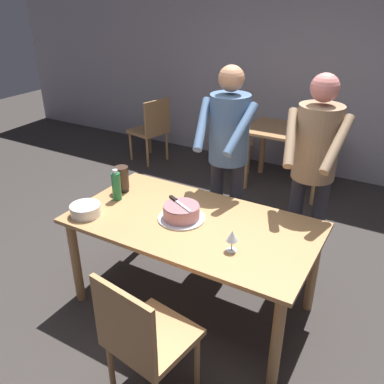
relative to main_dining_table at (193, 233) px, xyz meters
The scene contains 15 objects.
ground_plane 0.65m from the main_dining_table, ahead, with size 14.00×14.00×0.00m, color #383330.
back_wall 3.17m from the main_dining_table, 90.00° to the left, with size 10.00×0.12×2.70m, color #ADA8B2.
main_dining_table is the anchor object (origin of this frame).
cake_on_platter 0.17m from the main_dining_table, behind, with size 0.34×0.34×0.11m.
cake_knife 0.26m from the main_dining_table, behind, with size 0.25×0.14×0.02m.
plate_stack 0.79m from the main_dining_table, 156.83° to the right, with size 0.22×0.22×0.08m.
wine_glass_near 0.48m from the main_dining_table, 25.75° to the right, with size 0.08×0.08×0.14m.
water_bottle 0.71m from the main_dining_table, behind, with size 0.07×0.07×0.25m.
hurricane_lamp 0.77m from the main_dining_table, 169.49° to the left, with size 0.11×0.11×0.21m.
person_cutting_cake 0.81m from the main_dining_table, 95.36° to the left, with size 0.47×0.56×1.72m.
person_standing_beside 1.04m from the main_dining_table, 48.90° to the left, with size 0.47×0.56×1.72m.
chair_near_side 0.88m from the main_dining_table, 78.57° to the right, with size 0.50×0.50×0.90m.
background_table 2.40m from the main_dining_table, 91.35° to the left, with size 1.00×0.70×0.74m.
background_chair_0 3.02m from the main_dining_table, 130.86° to the left, with size 0.53×0.53×0.90m.
background_chair_1 2.78m from the main_dining_table, 109.55° to the left, with size 0.58×0.58×0.90m.
Camera 1 is at (1.24, -2.16, 2.23)m, focal length 38.22 mm.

